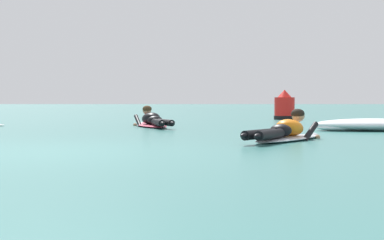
# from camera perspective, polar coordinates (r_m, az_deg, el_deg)

# --- Properties ---
(ground_plane) EXTENTS (120.00, 120.00, 0.00)m
(ground_plane) POSITION_cam_1_polar(r_m,az_deg,el_deg) (18.12, -5.17, -0.20)
(ground_plane) COLOR #387A75
(surfer_near) EXTENTS (1.66, 2.45, 0.54)m
(surfer_near) POSITION_cam_1_polar(r_m,az_deg,el_deg) (10.17, 8.41, -1.05)
(surfer_near) COLOR silver
(surfer_near) RESTS_ON ground
(surfer_far) EXTENTS (1.13, 2.54, 0.53)m
(surfer_far) POSITION_cam_1_polar(r_m,az_deg,el_deg) (14.91, -3.26, -0.09)
(surfer_far) COLOR #E54C66
(surfer_far) RESTS_ON ground
(whitewater_mid_right) EXTENTS (2.49, 1.27, 0.25)m
(whitewater_mid_right) POSITION_cam_1_polar(r_m,az_deg,el_deg) (13.73, 15.78, -0.43)
(whitewater_mid_right) COLOR white
(whitewater_mid_right) RESTS_ON ground
(channel_marker_buoy) EXTENTS (0.66, 0.66, 0.93)m
(channel_marker_buoy) POSITION_cam_1_polar(r_m,az_deg,el_deg) (20.54, 8.30, 1.06)
(channel_marker_buoy) COLOR red
(channel_marker_buoy) RESTS_ON ground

